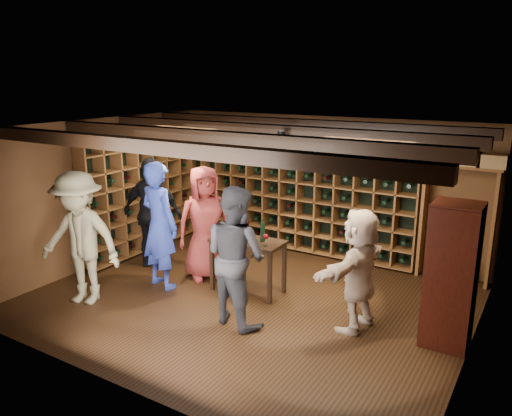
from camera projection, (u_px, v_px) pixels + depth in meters
The scene contains 13 objects.
ground at pixel (248, 299), 7.32m from camera, with size 6.00×6.00×0.00m, color black.
room_shell at pixel (250, 134), 6.75m from camera, with size 6.00×6.00×6.00m.
wine_rack_back at pixel (291, 189), 9.22m from camera, with size 4.65×0.30×2.20m.
wine_rack_left at pixel (142, 190), 9.14m from camera, with size 0.30×2.65×2.20m.
crate_shelf at pixel (462, 185), 7.63m from camera, with size 1.20×0.32×2.07m.
display_cabinet at pixel (451, 278), 5.90m from camera, with size 0.55×0.50×1.75m.
man_blue_shirt at pixel (160, 225), 7.57m from camera, with size 0.72×0.47×1.97m, color navy.
man_grey_suit at pixel (236, 256), 6.45m from camera, with size 0.90×0.70×1.85m, color black.
guest_red_floral at pixel (205, 223), 7.93m from camera, with size 0.89×0.58×1.83m, color maroon.
guest_woman_black at pixel (153, 214), 8.35m from camera, with size 1.11×0.46×1.89m, color black.
guest_khaki at pixel (80, 238), 7.03m from camera, with size 1.24×0.71×1.92m, color #7E7757.
guest_beige at pixel (359, 270), 6.31m from camera, with size 1.49×0.47×1.60m, color tan.
tasting_table at pixel (247, 245), 7.43m from camera, with size 1.10×0.57×1.10m.
Camera 1 is at (3.61, -5.69, 3.17)m, focal length 35.00 mm.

